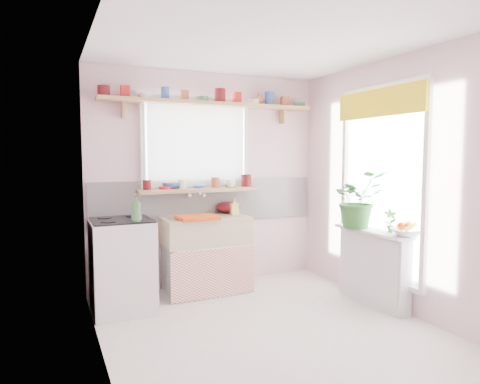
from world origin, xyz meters
name	(u,v)px	position (x,y,z in m)	size (l,w,h in m)	color
room	(288,170)	(0.66, 0.86, 1.37)	(3.20, 3.20, 3.20)	white
sink_unit	(205,254)	(-0.15, 1.29, 0.43)	(0.95, 0.65, 1.11)	white
cooker	(122,265)	(-1.10, 1.05, 0.46)	(0.58, 0.58, 0.93)	white
radiator_ledge	(373,266)	(1.30, 0.20, 0.40)	(0.22, 0.95, 0.78)	white
windowsill	(199,190)	(-0.15, 1.48, 1.14)	(1.40, 0.22, 0.04)	tan
pine_shelf	(211,104)	(0.00, 1.47, 2.12)	(2.52, 0.24, 0.04)	tan
shelf_crockery	(208,97)	(-0.04, 1.47, 2.19)	(2.47, 0.11, 0.12)	#590F14
sill_crockery	(198,183)	(-0.17, 1.48, 1.22)	(1.35, 0.11, 0.12)	#590F14
dish_tray	(197,217)	(-0.29, 1.15, 0.87)	(0.42, 0.32, 0.04)	#F44F15
colander	(229,207)	(0.22, 1.50, 0.92)	(0.30, 0.30, 0.14)	#5A0F18
jade_plant	(357,200)	(1.21, 0.37, 1.07)	(0.54, 0.47, 0.60)	#306F2C
fruit_bowl	(407,232)	(1.33, -0.20, 0.81)	(0.28, 0.28, 0.07)	white
herb_pot	(390,221)	(1.33, 0.01, 0.89)	(0.12, 0.08, 0.23)	#37712D
soap_bottle_sink	(234,206)	(0.22, 1.33, 0.95)	(0.09, 0.09, 0.19)	#FAEA6F
sill_cup	(231,184)	(0.22, 1.42, 1.20)	(0.11, 0.11, 0.09)	#F0E3D0
sill_bowl	(171,186)	(-0.46, 1.54, 1.19)	(0.22, 0.22, 0.07)	#2E5396
shelf_vase	(259,99)	(0.62, 1.49, 2.21)	(0.14, 0.14, 0.14)	#A15331
cooker_bottle	(136,208)	(-1.00, 0.83, 1.04)	(0.10, 0.10, 0.25)	#39723F
fruit	(407,226)	(1.34, -0.19, 0.87)	(0.20, 0.14, 0.10)	#FB5D15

